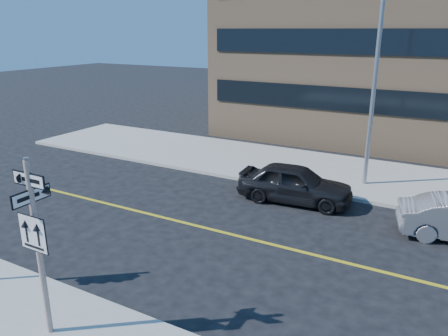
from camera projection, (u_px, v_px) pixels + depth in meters
The scene contains 4 objects.
ground at pixel (126, 283), 11.92m from camera, with size 120.00×120.00×0.00m, color black.
sign_pole at pixel (37, 239), 9.08m from camera, with size 0.92×0.92×4.06m.
parked_car_a at pixel (295, 183), 17.33m from camera, with size 4.51×1.81×1.54m, color black.
streetlight_a at pixel (374, 77), 17.57m from camera, with size 0.55×2.25×8.00m.
Camera 1 is at (7.40, -7.78, 6.61)m, focal length 35.00 mm.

